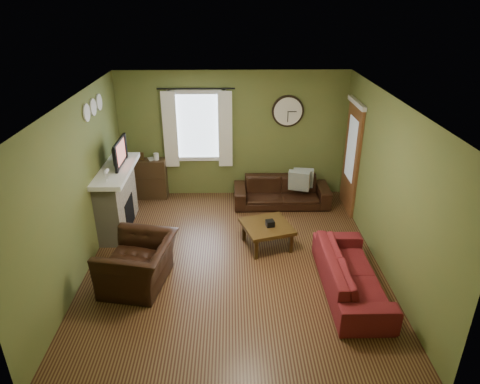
{
  "coord_description": "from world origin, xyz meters",
  "views": [
    {
      "loc": [
        -0.04,
        -5.78,
        3.96
      ],
      "look_at": [
        0.1,
        0.4,
        1.05
      ],
      "focal_mm": 32.0,
      "sensor_mm": 36.0,
      "label": 1
    }
  ],
  "objects_px": {
    "bookshelf": "(150,179)",
    "sofa_red": "(351,273)",
    "coffee_table": "(267,235)",
    "armchair": "(139,263)",
    "sofa_brown": "(281,192)"
  },
  "relations": [
    {
      "from": "coffee_table",
      "to": "sofa_red",
      "type": "bearing_deg",
      "value": -47.39
    },
    {
      "from": "sofa_brown",
      "to": "armchair",
      "type": "relative_size",
      "value": 1.76
    },
    {
      "from": "armchair",
      "to": "bookshelf",
      "type": "bearing_deg",
      "value": -162.97
    },
    {
      "from": "coffee_table",
      "to": "armchair",
      "type": "bearing_deg",
      "value": -153.14
    },
    {
      "from": "sofa_brown",
      "to": "coffee_table",
      "type": "xyz_separation_m",
      "value": [
        -0.42,
        -1.57,
        -0.07
      ]
    },
    {
      "from": "sofa_red",
      "to": "coffee_table",
      "type": "distance_m",
      "value": 1.66
    },
    {
      "from": "armchair",
      "to": "coffee_table",
      "type": "xyz_separation_m",
      "value": [
        1.96,
        0.99,
        -0.15
      ]
    },
    {
      "from": "bookshelf",
      "to": "armchair",
      "type": "relative_size",
      "value": 0.77
    },
    {
      "from": "bookshelf",
      "to": "coffee_table",
      "type": "height_order",
      "value": "bookshelf"
    },
    {
      "from": "coffee_table",
      "to": "bookshelf",
      "type": "bearing_deg",
      "value": 139.29
    },
    {
      "from": "bookshelf",
      "to": "sofa_red",
      "type": "height_order",
      "value": "bookshelf"
    },
    {
      "from": "sofa_brown",
      "to": "sofa_red",
      "type": "relative_size",
      "value": 0.97
    },
    {
      "from": "bookshelf",
      "to": "sofa_red",
      "type": "relative_size",
      "value": 0.43
    },
    {
      "from": "bookshelf",
      "to": "sofa_brown",
      "type": "distance_m",
      "value": 2.75
    },
    {
      "from": "bookshelf",
      "to": "coffee_table",
      "type": "distance_m",
      "value": 3.04
    }
  ]
}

